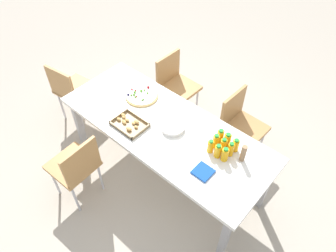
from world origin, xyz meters
name	(u,v)px	position (x,y,z in m)	size (l,w,h in m)	color
ground_plane	(165,172)	(0.00, 0.00, 0.00)	(12.00, 12.00, 0.00)	#B2A899
party_table	(165,131)	(0.00, 0.00, 0.68)	(2.10, 0.84, 0.74)	white
chair_end	(71,89)	(1.37, 0.11, 0.50)	(0.45, 0.45, 0.83)	#B7844C
chair_far_right	(76,166)	(0.43, 0.75, 0.50)	(0.42, 0.42, 0.83)	#B7844C
chair_near_right	(175,82)	(0.54, -0.78, 0.50)	(0.41, 0.41, 0.83)	#B7844C
chair_near_left	(240,122)	(-0.40, -0.73, 0.50)	(0.41, 0.41, 0.83)	#B7844C
juice_bottle_0	(236,145)	(-0.64, -0.20, 0.81)	(0.06, 0.06, 0.13)	#F9AE14
juice_bottle_1	(227,140)	(-0.56, -0.19, 0.81)	(0.06, 0.06, 0.15)	#F9AC14
juice_bottle_2	(220,136)	(-0.49, -0.19, 0.81)	(0.06, 0.06, 0.14)	#FAAD14
juice_bottle_3	(231,149)	(-0.64, -0.13, 0.81)	(0.05, 0.05, 0.15)	#F9AC14
juice_bottle_4	(223,145)	(-0.56, -0.13, 0.81)	(0.06, 0.06, 0.14)	#F9AE14
juice_bottle_5	(216,141)	(-0.49, -0.12, 0.81)	(0.06, 0.06, 0.14)	#FAAE14
juice_bottle_6	(225,154)	(-0.63, -0.05, 0.81)	(0.06, 0.06, 0.14)	#FAAC14
juice_bottle_7	(218,151)	(-0.57, -0.04, 0.81)	(0.06, 0.06, 0.14)	#F9AE14
juice_bottle_8	(211,146)	(-0.49, -0.04, 0.81)	(0.05, 0.05, 0.14)	#F9AE14
fruit_pizza	(142,96)	(0.45, -0.15, 0.76)	(0.33, 0.33, 0.05)	tan
snack_tray	(129,124)	(0.26, 0.20, 0.76)	(0.32, 0.24, 0.04)	olive
plate_stack	(173,128)	(-0.08, -0.02, 0.76)	(0.22, 0.22, 0.04)	silver
napkin_stack	(203,172)	(-0.58, 0.18, 0.75)	(0.15, 0.15, 0.02)	#194CA5
cardboard_tube	(243,153)	(-0.75, -0.15, 0.83)	(0.04, 0.04, 0.17)	#9E7A56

